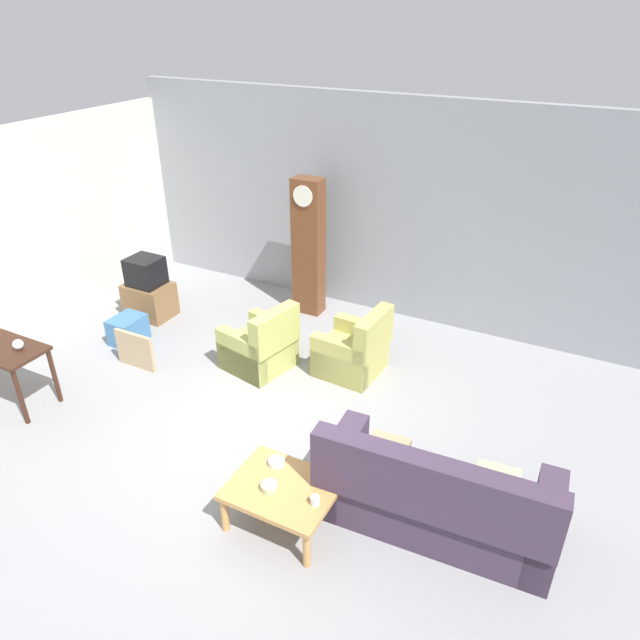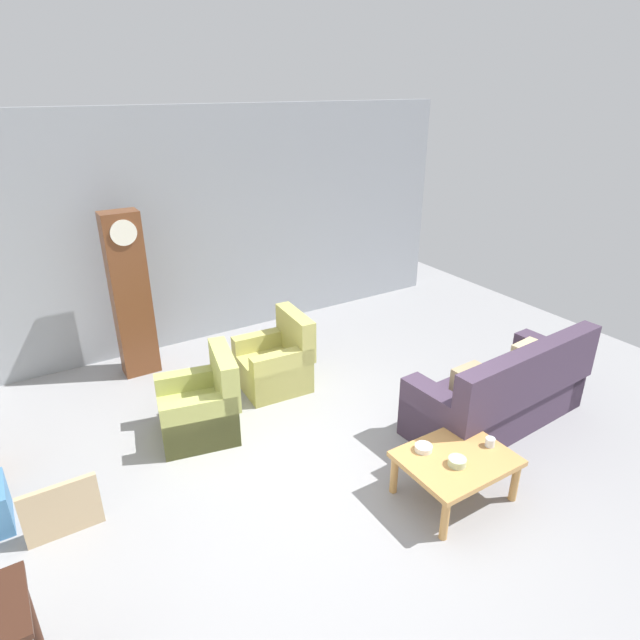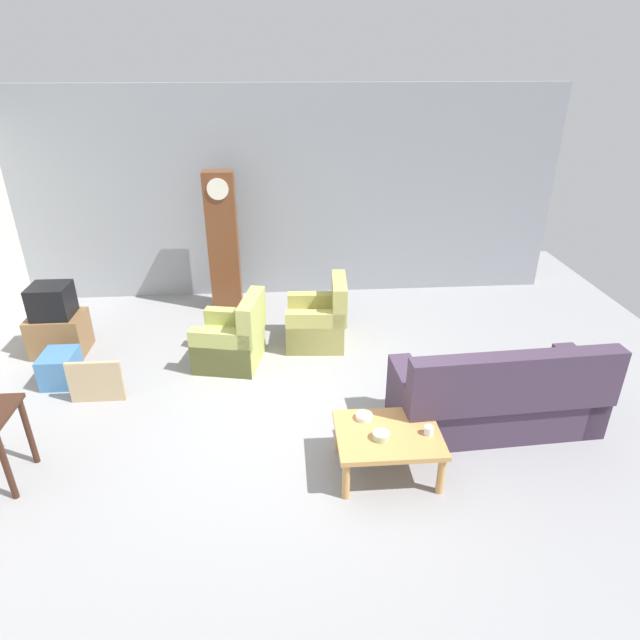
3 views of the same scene
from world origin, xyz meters
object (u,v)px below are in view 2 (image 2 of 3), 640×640
armchair_olive_far (276,363)px  grandfather_clock (131,296)px  bowl_white_stacked (423,448)px  bowl_shallow_green (457,462)px  framed_picture_leaning (62,510)px  coffee_table_wood (456,462)px  cup_blue_rimmed (490,442)px  couch_floral (501,395)px  cup_white_porcelain (465,424)px  armchair_olive_near (201,408)px

armchair_olive_far → grandfather_clock: size_ratio=0.44×
bowl_white_stacked → bowl_shallow_green: 0.32m
bowl_white_stacked → framed_picture_leaning: bearing=158.2°
grandfather_clock → framed_picture_leaning: grandfather_clock is taller
coffee_table_wood → framed_picture_leaning: size_ratio=1.60×
grandfather_clock → framed_picture_leaning: bearing=-117.4°
cup_blue_rimmed → bowl_shallow_green: (-0.44, -0.03, -0.01)m
couch_floral → cup_white_porcelain: size_ratio=25.96×
couch_floral → armchair_olive_far: 2.62m
cup_blue_rimmed → bowl_shallow_green: bearing=-175.6°
armchair_olive_far → framed_picture_leaning: (-2.60, -1.20, -0.05)m
bowl_shallow_green → bowl_white_stacked: bearing=109.9°
couch_floral → cup_blue_rimmed: (-0.89, -0.62, 0.13)m
couch_floral → armchair_olive_near: size_ratio=2.31×
couch_floral → grandfather_clock: 4.50m
couch_floral → armchair_olive_near: (-2.83, 1.54, -0.05)m
couch_floral → coffee_table_wood: size_ratio=2.23×
grandfather_clock → bowl_white_stacked: grandfather_clock is taller
coffee_table_wood → cup_white_porcelain: 0.47m
framed_picture_leaning → coffee_table_wood: bearing=-24.1°
armchair_olive_far → cup_blue_rimmed: (0.81, -2.62, 0.17)m
armchair_olive_near → coffee_table_wood: (1.58, -2.11, 0.07)m
cup_white_porcelain → armchair_olive_near: bearing=136.7°
armchair_olive_near → armchair_olive_far: 1.21m
armchair_olive_far → bowl_white_stacked: 2.37m
coffee_table_wood → grandfather_clock: size_ratio=0.46×
grandfather_clock → bowl_white_stacked: bearing=-66.1°
framed_picture_leaning → bowl_shallow_green: (2.97, -1.45, 0.22)m
couch_floral → cup_white_porcelain: bearing=-160.7°
armchair_olive_far → grandfather_clock: (-1.33, 1.25, 0.75)m
couch_floral → armchair_olive_near: couch_floral is taller
cup_white_porcelain → cup_blue_rimmed: bearing=-92.9°
grandfather_clock → cup_white_porcelain: 4.20m
framed_picture_leaning → bowl_white_stacked: 3.09m
coffee_table_wood → framed_picture_leaning: framed_picture_leaning is taller
armchair_olive_near → armchair_olive_far: bearing=22.1°
armchair_olive_far → cup_white_porcelain: bearing=-70.2°
armchair_olive_far → coffee_table_wood: size_ratio=0.96×
armchair_olive_near → coffee_table_wood: armchair_olive_near is taller
armchair_olive_far → coffee_table_wood: 2.61m
couch_floral → armchair_olive_near: bearing=151.4°
cup_blue_rimmed → bowl_white_stacked: 0.61m
armchair_olive_far → bowl_white_stacked: size_ratio=5.87×
armchair_olive_far → cup_white_porcelain: size_ratio=11.13×
couch_floral → armchair_olive_far: size_ratio=2.33×
couch_floral → cup_blue_rimmed: 1.09m
cup_white_porcelain → bowl_white_stacked: 0.57m
grandfather_clock → cup_white_porcelain: (2.16, -3.55, -0.58)m
couch_floral → grandfather_clock: size_ratio=1.02×
cup_white_porcelain → grandfather_clock: bearing=121.3°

